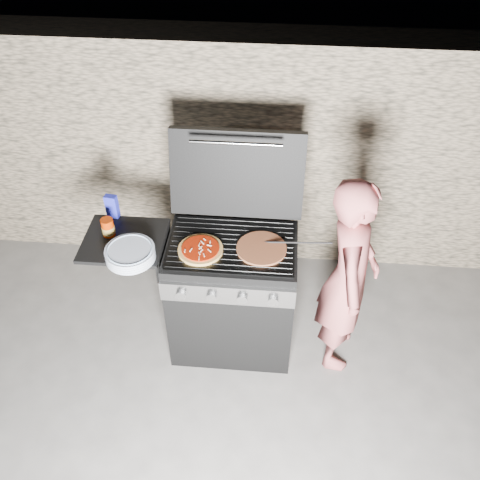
# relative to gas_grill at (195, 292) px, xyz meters

# --- Properties ---
(ground) EXTENTS (50.00, 50.00, 0.00)m
(ground) POSITION_rel_gas_grill_xyz_m (0.25, 0.00, -0.46)
(ground) COLOR #56524F
(stone_wall) EXTENTS (8.00, 0.35, 1.80)m
(stone_wall) POSITION_rel_gas_grill_xyz_m (0.25, 1.05, 0.44)
(stone_wall) COLOR tan
(stone_wall) RESTS_ON ground
(gas_grill) EXTENTS (1.34, 0.79, 0.91)m
(gas_grill) POSITION_rel_gas_grill_xyz_m (0.00, 0.00, 0.00)
(gas_grill) COLOR black
(gas_grill) RESTS_ON ground
(pizza_topped) EXTENTS (0.35, 0.35, 0.03)m
(pizza_topped) POSITION_rel_gas_grill_xyz_m (0.07, -0.07, 0.47)
(pizza_topped) COLOR tan
(pizza_topped) RESTS_ON gas_grill
(pizza_plain) EXTENTS (0.34, 0.34, 0.02)m
(pizza_plain) POSITION_rel_gas_grill_xyz_m (0.43, -0.03, 0.46)
(pizza_plain) COLOR #B36D43
(pizza_plain) RESTS_ON gas_grill
(sauce_jar) EXTENTS (0.09, 0.09, 0.12)m
(sauce_jar) POSITION_rel_gas_grill_xyz_m (-0.52, 0.03, 0.51)
(sauce_jar) COLOR #AA2A03
(sauce_jar) RESTS_ON gas_grill
(blue_carton) EXTENTS (0.08, 0.05, 0.16)m
(blue_carton) POSITION_rel_gas_grill_xyz_m (-0.54, 0.21, 0.53)
(blue_carton) COLOR #2227B7
(blue_carton) RESTS_ON gas_grill
(plate_stack) EXTENTS (0.33, 0.33, 0.07)m
(plate_stack) POSITION_rel_gas_grill_xyz_m (-0.34, -0.16, 0.48)
(plate_stack) COLOR silver
(plate_stack) RESTS_ON gas_grill
(person) EXTENTS (0.40, 0.56, 1.45)m
(person) POSITION_rel_gas_grill_xyz_m (0.98, -0.03, 0.27)
(person) COLOR #B85959
(person) RESTS_ON ground
(tongs) EXTENTS (0.42, 0.07, 0.08)m
(tongs) POSITION_rel_gas_grill_xyz_m (0.64, 0.00, 0.50)
(tongs) COLOR black
(tongs) RESTS_ON gas_grill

